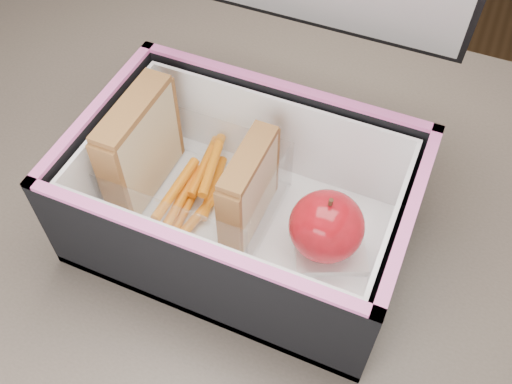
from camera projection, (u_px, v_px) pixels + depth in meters
kitchen_table at (225, 263)px, 0.69m from camera, size 1.20×0.80×0.75m
lunch_bag at (245, 189)px, 0.56m from camera, size 0.32×0.33×0.30m
plastic_tub at (196, 181)px, 0.59m from camera, size 0.17×0.12×0.07m
sandwich_left at (141, 147)px, 0.58m from camera, size 0.03×0.11×0.12m
sandwich_right at (249, 189)px, 0.56m from camera, size 0.03×0.09×0.10m
carrot_sticks at (195, 191)px, 0.60m from camera, size 0.05×0.15×0.03m
paper_napkin at (329, 243)px, 0.58m from camera, size 0.09×0.10×0.01m
red_apple at (327, 226)px, 0.55m from camera, size 0.10×0.10×0.08m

